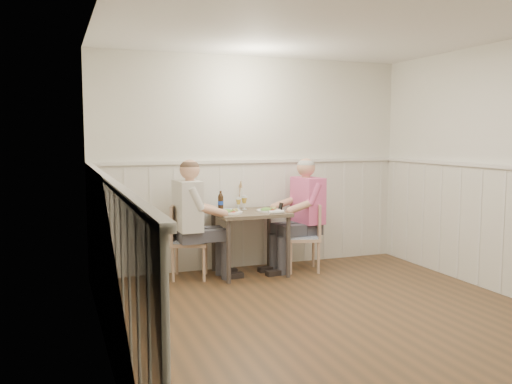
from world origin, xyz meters
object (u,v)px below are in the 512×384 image
Objects in this scene: chair_left at (185,238)px; diner_cream at (191,229)px; man_in_pink at (305,222)px; beer_bottle at (221,202)px; dining_table at (250,221)px; chair_right at (307,234)px; grass_vase at (239,195)px.

diner_cream is at bearing -70.63° from chair_left.
man_in_pink is 5.92× the size of beer_bottle.
diner_cream reaches higher than man_in_pink.
dining_table is 0.72m from diner_cream.
man_in_pink is (0.00, 0.07, 0.14)m from chair_right.
chair_left is at bearing 173.13° from chair_right.
grass_vase is (0.73, 0.22, 0.45)m from chair_left.
grass_vase is at bearing 21.22° from beer_bottle.
man_in_pink reaches higher than dining_table.
dining_table is at bearing -35.03° from beer_bottle.
chair_left is 2.40× the size of grass_vase.
beer_bottle is (-1.00, 0.29, 0.41)m from chair_right.
man_in_pink is at bearing 86.25° from chair_right.
dining_table is at bearing 3.11° from diner_cream.
chair_left is at bearing 109.37° from diner_cream.
diner_cream reaches higher than chair_left.
chair_left is at bearing 173.13° from dining_table.
diner_cream is (-1.41, 0.05, 0.14)m from chair_right.
beer_bottle is at bearing 14.03° from chair_left.
chair_right is at bearing -6.87° from dining_table.
chair_left is at bearing -165.97° from beer_bottle.
chair_left is (-1.46, 0.18, 0.02)m from chair_right.
chair_left is 0.62m from beer_bottle.
beer_bottle is at bearing 167.48° from man_in_pink.
chair_right is 0.59× the size of diner_cream.
beer_bottle is at bearing -158.78° from grass_vase.
beer_bottle is at bearing 163.66° from chair_right.
grass_vase is at bearing 96.10° from dining_table.
chair_right is 0.95m from grass_vase.
chair_left is 1.47m from man_in_pink.
chair_right is at bearing -6.87° from chair_left.
chair_left is at bearing 175.86° from man_in_pink.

